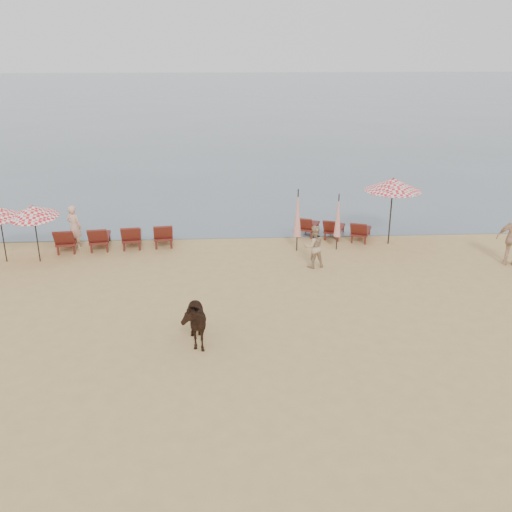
# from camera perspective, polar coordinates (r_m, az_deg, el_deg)

# --- Properties ---
(ground) EXTENTS (120.00, 120.00, 0.00)m
(ground) POSITION_cam_1_polar(r_m,az_deg,el_deg) (14.14, 1.15, -11.34)
(ground) COLOR tan
(ground) RESTS_ON ground
(sea) EXTENTS (160.00, 140.00, 0.06)m
(sea) POSITION_cam_1_polar(r_m,az_deg,el_deg) (92.28, -2.69, 15.86)
(sea) COLOR #51606B
(sea) RESTS_ON ground
(lounger_cluster_left) EXTENTS (4.54, 2.36, 0.69)m
(lounger_cluster_left) POSITION_cam_1_polar(r_m,az_deg,el_deg) (22.63, -13.87, 1.92)
(lounger_cluster_left) COLOR maroon
(lounger_cluster_left) RESTS_ON ground
(lounger_cluster_right) EXTENTS (3.23, 2.58, 0.62)m
(lounger_cluster_right) POSITION_cam_1_polar(r_m,az_deg,el_deg) (23.36, 7.77, 2.80)
(lounger_cluster_right) COLOR maroon
(lounger_cluster_right) RESTS_ON ground
(umbrella_open_left_b) EXTENTS (1.71, 1.75, 2.19)m
(umbrella_open_left_b) POSITION_cam_1_polar(r_m,az_deg,el_deg) (21.65, -21.39, 4.18)
(umbrella_open_left_b) COLOR black
(umbrella_open_left_b) RESTS_ON ground
(umbrella_open_right) EXTENTS (2.18, 2.18, 2.66)m
(umbrella_open_right) POSITION_cam_1_polar(r_m,az_deg,el_deg) (22.56, 13.55, 6.96)
(umbrella_open_right) COLOR black
(umbrella_open_right) RESTS_ON ground
(umbrella_closed_left) EXTENTS (0.29, 0.29, 2.42)m
(umbrella_closed_left) POSITION_cam_1_polar(r_m,az_deg,el_deg) (21.44, 4.19, 4.28)
(umbrella_closed_left) COLOR black
(umbrella_closed_left) RESTS_ON ground
(umbrella_closed_right) EXTENTS (0.27, 0.27, 2.20)m
(umbrella_closed_right) POSITION_cam_1_polar(r_m,az_deg,el_deg) (21.77, 8.20, 4.01)
(umbrella_closed_right) COLOR black
(umbrella_closed_right) RESTS_ON ground
(cow) EXTENTS (1.05, 1.74, 1.37)m
(cow) POSITION_cam_1_polar(r_m,az_deg,el_deg) (15.08, -6.46, -6.33)
(cow) COLOR black
(cow) RESTS_ON ground
(beachgoer_left) EXTENTS (0.74, 0.65, 1.71)m
(beachgoer_left) POSITION_cam_1_polar(r_m,az_deg,el_deg) (22.92, -17.71, 2.77)
(beachgoer_left) COLOR #DEA98B
(beachgoer_left) RESTS_ON ground
(beachgoer_right_a) EXTENTS (0.86, 0.74, 1.54)m
(beachgoer_right_a) POSITION_cam_1_polar(r_m,az_deg,el_deg) (20.10, 5.80, 0.96)
(beachgoer_right_a) COLOR tan
(beachgoer_right_a) RESTS_ON ground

